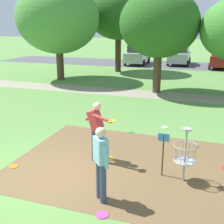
# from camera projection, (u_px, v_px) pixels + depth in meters

# --- Properties ---
(ground_plane) EXTENTS (160.00, 160.00, 0.00)m
(ground_plane) POSITION_uv_depth(u_px,v_px,m) (47.00, 175.00, 7.45)
(ground_plane) COLOR #5B8942
(dirt_tee_pad) EXTENTS (6.04, 4.78, 0.01)m
(dirt_tee_pad) POSITION_uv_depth(u_px,v_px,m) (124.00, 163.00, 8.04)
(dirt_tee_pad) COLOR brown
(dirt_tee_pad) RESTS_ON ground
(disc_golf_basket) EXTENTS (0.98, 0.58, 1.39)m
(disc_golf_basket) POSITION_uv_depth(u_px,v_px,m) (183.00, 152.00, 6.98)
(disc_golf_basket) COLOR #9E9EA3
(disc_golf_basket) RESTS_ON ground
(player_foreground_watching) EXTENTS (1.08, 0.57, 1.71)m
(player_foreground_watching) POSITION_uv_depth(u_px,v_px,m) (96.00, 127.00, 8.05)
(player_foreground_watching) COLOR #384260
(player_foreground_watching) RESTS_ON ground
(player_throwing) EXTENTS (0.45, 0.45, 1.71)m
(player_throwing) POSITION_uv_depth(u_px,v_px,m) (101.00, 160.00, 6.10)
(player_throwing) COLOR #384260
(player_throwing) RESTS_ON ground
(frisbee_near_basket) EXTENTS (0.21, 0.21, 0.02)m
(frisbee_near_basket) POSITION_uv_depth(u_px,v_px,m) (130.00, 132.00, 10.42)
(frisbee_near_basket) COLOR green
(frisbee_near_basket) RESTS_ON ground
(frisbee_by_tee) EXTENTS (0.22, 0.22, 0.02)m
(frisbee_by_tee) POSITION_uv_depth(u_px,v_px,m) (165.00, 127.00, 10.87)
(frisbee_by_tee) COLOR white
(frisbee_by_tee) RESTS_ON ground
(frisbee_far_right) EXTENTS (0.25, 0.25, 0.02)m
(frisbee_far_right) POSITION_uv_depth(u_px,v_px,m) (14.00, 166.00, 7.86)
(frisbee_far_right) COLOR orange
(frisbee_far_right) RESTS_ON ground
(frisbee_scattered_a) EXTENTS (0.26, 0.26, 0.02)m
(frisbee_scattered_a) POSITION_uv_depth(u_px,v_px,m) (102.00, 215.00, 5.85)
(frisbee_scattered_a) COLOR #E53D99
(frisbee_scattered_a) RESTS_ON ground
(tree_near_left) EXTENTS (5.56, 5.56, 6.55)m
(tree_near_left) POSITION_uv_depth(u_px,v_px,m) (58.00, 18.00, 19.27)
(tree_near_left) COLOR #4C3823
(tree_near_left) RESTS_ON ground
(tree_mid_center) EXTENTS (4.94, 4.94, 6.77)m
(tree_mid_center) POSITION_uv_depth(u_px,v_px,m) (118.00, 13.00, 22.64)
(tree_mid_center) COLOR #422D1E
(tree_mid_center) RESTS_ON ground
(tree_far_left) EXTENTS (4.34, 4.34, 5.66)m
(tree_far_left) POSITION_uv_depth(u_px,v_px,m) (159.00, 24.00, 15.50)
(tree_far_left) COLOR #4C3823
(tree_far_left) RESTS_ON ground
(parking_lot_strip) EXTENTS (36.00, 6.00, 0.01)m
(parking_lot_strip) POSITION_uv_depth(u_px,v_px,m) (169.00, 65.00, 28.08)
(parking_lot_strip) COLOR #4C4C51
(parking_lot_strip) RESTS_ON ground
(parked_car_leftmost) EXTENTS (2.06, 4.24, 1.84)m
(parked_car_leftmost) POSITION_uv_depth(u_px,v_px,m) (137.00, 55.00, 28.25)
(parked_car_leftmost) COLOR #B2B7BC
(parked_car_leftmost) RESTS_ON ground
(parked_car_center_left) EXTENTS (1.98, 4.20, 1.84)m
(parked_car_center_left) POSITION_uv_depth(u_px,v_px,m) (179.00, 55.00, 28.00)
(parked_car_center_left) COLOR #B2B7BC
(parked_car_center_left) RESTS_ON ground
(parked_car_center_right) EXTENTS (2.12, 4.28, 1.84)m
(parked_car_center_right) POSITION_uv_depth(u_px,v_px,m) (222.00, 58.00, 25.68)
(parked_car_center_right) COLOR maroon
(parked_car_center_right) RESTS_ON ground
(gravel_path) EXTENTS (40.00, 1.86, 0.00)m
(gravel_path) POSITION_uv_depth(u_px,v_px,m) (137.00, 94.00, 16.27)
(gravel_path) COLOR gray
(gravel_path) RESTS_ON ground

